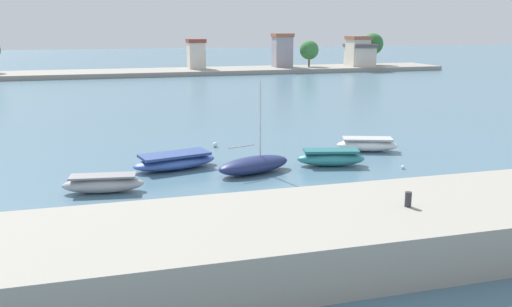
{
  "coord_description": "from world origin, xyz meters",
  "views": [
    {
      "loc": [
        -9.28,
        -25.09,
        9.06
      ],
      "look_at": [
        0.08,
        7.93,
        0.95
      ],
      "focal_mm": 38.16,
      "sensor_mm": 36.0,
      "label": 1
    }
  ],
  "objects_px": {
    "mooring_bollard": "(408,199)",
    "moored_boat_2": "(254,165)",
    "moored_boat_4": "(367,145)",
    "mooring_buoy_1": "(215,145)",
    "moored_boat_3": "(331,158)",
    "moored_boat_1": "(175,161)",
    "moored_boat_0": "(103,184)",
    "mooring_buoy_0": "(403,167)"
  },
  "relations": [
    {
      "from": "moored_boat_1",
      "to": "moored_boat_3",
      "type": "height_order",
      "value": "moored_boat_3"
    },
    {
      "from": "moored_boat_3",
      "to": "moored_boat_4",
      "type": "distance_m",
      "value": 5.42
    },
    {
      "from": "mooring_buoy_1",
      "to": "moored_boat_0",
      "type": "bearing_deg",
      "value": -130.66
    },
    {
      "from": "moored_boat_3",
      "to": "mooring_buoy_1",
      "type": "bearing_deg",
      "value": 142.75
    },
    {
      "from": "mooring_buoy_0",
      "to": "mooring_buoy_1",
      "type": "relative_size",
      "value": 0.65
    },
    {
      "from": "moored_boat_4",
      "to": "mooring_buoy_1",
      "type": "height_order",
      "value": "moored_boat_4"
    },
    {
      "from": "mooring_bollard",
      "to": "moored_boat_0",
      "type": "height_order",
      "value": "mooring_bollard"
    },
    {
      "from": "moored_boat_0",
      "to": "moored_boat_4",
      "type": "relative_size",
      "value": 0.97
    },
    {
      "from": "moored_boat_3",
      "to": "moored_boat_4",
      "type": "bearing_deg",
      "value": 50.82
    },
    {
      "from": "moored_boat_2",
      "to": "moored_boat_4",
      "type": "height_order",
      "value": "moored_boat_2"
    },
    {
      "from": "mooring_bollard",
      "to": "moored_boat_3",
      "type": "bearing_deg",
      "value": 78.78
    },
    {
      "from": "mooring_bollard",
      "to": "moored_boat_0",
      "type": "bearing_deg",
      "value": 134.71
    },
    {
      "from": "moored_boat_3",
      "to": "mooring_buoy_0",
      "type": "distance_m",
      "value": 4.66
    },
    {
      "from": "mooring_bollard",
      "to": "mooring_buoy_0",
      "type": "xyz_separation_m",
      "value": [
        6.93,
        11.87,
        -2.16
      ]
    },
    {
      "from": "moored_boat_0",
      "to": "moored_boat_1",
      "type": "relative_size",
      "value": 0.78
    },
    {
      "from": "moored_boat_4",
      "to": "mooring_buoy_1",
      "type": "bearing_deg",
      "value": 176.49
    },
    {
      "from": "moored_boat_2",
      "to": "moored_boat_3",
      "type": "relative_size",
      "value": 1.23
    },
    {
      "from": "moored_boat_3",
      "to": "moored_boat_0",
      "type": "bearing_deg",
      "value": -158.43
    },
    {
      "from": "moored_boat_0",
      "to": "moored_boat_4",
      "type": "height_order",
      "value": "moored_boat_0"
    },
    {
      "from": "moored_boat_4",
      "to": "mooring_buoy_0",
      "type": "relative_size",
      "value": 19.57
    },
    {
      "from": "moored_boat_0",
      "to": "moored_boat_2",
      "type": "bearing_deg",
      "value": 17.75
    },
    {
      "from": "moored_boat_1",
      "to": "moored_boat_3",
      "type": "distance_m",
      "value": 10.24
    },
    {
      "from": "mooring_bollard",
      "to": "moored_boat_3",
      "type": "relative_size",
      "value": 0.13
    },
    {
      "from": "mooring_bollard",
      "to": "moored_boat_2",
      "type": "bearing_deg",
      "value": 100.99
    },
    {
      "from": "moored_boat_3",
      "to": "mooring_bollard",
      "type": "bearing_deg",
      "value": -87.49
    },
    {
      "from": "mooring_buoy_0",
      "to": "moored_boat_3",
      "type": "bearing_deg",
      "value": 154.0
    },
    {
      "from": "moored_boat_0",
      "to": "mooring_buoy_1",
      "type": "height_order",
      "value": "moored_boat_0"
    },
    {
      "from": "mooring_buoy_0",
      "to": "mooring_buoy_1",
      "type": "distance_m",
      "value": 14.23
    },
    {
      "from": "mooring_bollard",
      "to": "mooring_buoy_0",
      "type": "height_order",
      "value": "mooring_bollard"
    },
    {
      "from": "mooring_bollard",
      "to": "mooring_buoy_1",
      "type": "height_order",
      "value": "mooring_bollard"
    },
    {
      "from": "moored_boat_2",
      "to": "mooring_bollard",
      "type": "bearing_deg",
      "value": -97.99
    },
    {
      "from": "moored_boat_4",
      "to": "mooring_buoy_0",
      "type": "height_order",
      "value": "moored_boat_4"
    },
    {
      "from": "mooring_buoy_0",
      "to": "mooring_buoy_1",
      "type": "xyz_separation_m",
      "value": [
        -10.4,
        9.72,
        0.06
      ]
    },
    {
      "from": "moored_boat_0",
      "to": "moored_boat_1",
      "type": "distance_m",
      "value": 6.07
    },
    {
      "from": "moored_boat_4",
      "to": "moored_boat_2",
      "type": "bearing_deg",
      "value": -140.26
    },
    {
      "from": "moored_boat_3",
      "to": "moored_boat_1",
      "type": "bearing_deg",
      "value": -177.87
    },
    {
      "from": "moored_boat_3",
      "to": "mooring_buoy_1",
      "type": "relative_size",
      "value": 12.62
    },
    {
      "from": "moored_boat_2",
      "to": "moored_boat_4",
      "type": "distance_m",
      "value": 10.36
    },
    {
      "from": "moored_boat_3",
      "to": "mooring_buoy_1",
      "type": "xyz_separation_m",
      "value": [
        -6.22,
        7.68,
        -0.33
      ]
    },
    {
      "from": "moored_boat_4",
      "to": "mooring_buoy_1",
      "type": "xyz_separation_m",
      "value": [
        -10.54,
        4.42,
        -0.29
      ]
    },
    {
      "from": "moored_boat_0",
      "to": "moored_boat_3",
      "type": "height_order",
      "value": "moored_boat_3"
    },
    {
      "from": "moored_boat_1",
      "to": "mooring_buoy_1",
      "type": "relative_size",
      "value": 15.85
    }
  ]
}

